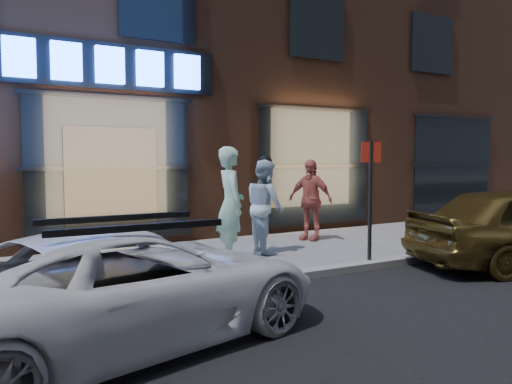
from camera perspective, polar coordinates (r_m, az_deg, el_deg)
ground at (r=6.76m, az=-8.14°, el=-11.62°), size 90.00×90.00×0.00m
curb at (r=6.75m, az=-8.15°, el=-11.13°), size 60.00×0.25×0.12m
storefront_building at (r=14.64m, az=-20.28°, el=16.91°), size 30.20×8.28×10.30m
man_bowtie at (r=8.65m, az=-2.92°, el=-1.42°), size 0.61×0.81×2.00m
man_cap at (r=9.51m, az=1.06°, el=-1.61°), size 0.76×0.93×1.78m
passerby at (r=10.98m, az=6.19°, el=-0.89°), size 0.84×1.12×1.77m
white_suv at (r=5.07m, az=-14.40°, el=-10.36°), size 4.44×2.84×1.14m
sign_post at (r=8.38m, az=12.94°, el=0.09°), size 0.32×0.15×2.08m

